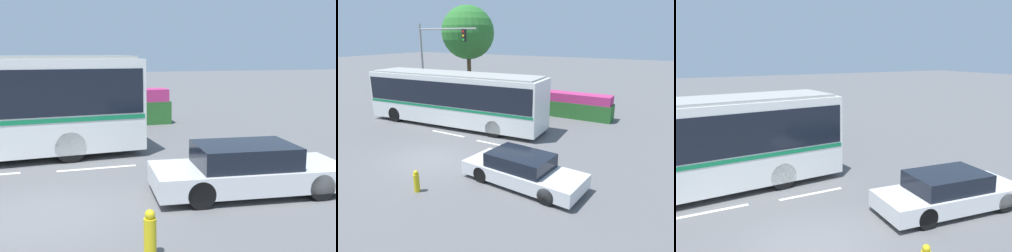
{
  "view_description": "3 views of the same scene",
  "coord_description": "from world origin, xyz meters",
  "views": [
    {
      "loc": [
        0.18,
        -9.01,
        3.45
      ],
      "look_at": [
        3.77,
        3.02,
        1.25
      ],
      "focal_mm": 44.17,
      "sensor_mm": 36.0,
      "label": 1
    },
    {
      "loc": [
        9.84,
        -9.87,
        5.68
      ],
      "look_at": [
        2.11,
        3.56,
        1.04
      ],
      "focal_mm": 32.57,
      "sensor_mm": 36.0,
      "label": 2
    },
    {
      "loc": [
        -3.33,
        -8.2,
        4.98
      ],
      "look_at": [
        3.67,
        4.65,
        2.04
      ],
      "focal_mm": 39.42,
      "sensor_mm": 36.0,
      "label": 3
    }
  ],
  "objects": [
    {
      "name": "flowering_hedge",
      "position": [
        0.81,
        10.95,
        0.85
      ],
      "size": [
        10.67,
        1.26,
        1.73
      ],
      "color": "#286028",
      "rests_on": "ground"
    },
    {
      "name": "lane_stripe_near",
      "position": [
        1.59,
        3.27,
        0.01
      ],
      "size": [
        2.4,
        0.16,
        0.01
      ],
      "primitive_type": "cube",
      "color": "silver",
      "rests_on": "ground"
    },
    {
      "name": "ground_plane",
      "position": [
        0.0,
        0.0,
        0.0
      ],
      "size": [
        140.0,
        140.0,
        0.0
      ],
      "primitive_type": "plane",
      "color": "#5B5B5E"
    },
    {
      "name": "lane_stripe_mid",
      "position": [
        -1.83,
        3.42,
        0.01
      ],
      "size": [
        2.4,
        0.16,
        0.01
      ],
      "primitive_type": "cube",
      "color": "silver",
      "rests_on": "ground"
    },
    {
      "name": "sedan_foreground",
      "position": [
        4.92,
        -0.04,
        0.6
      ],
      "size": [
        4.99,
        2.35,
        1.26
      ],
      "rotation": [
        0.0,
        0.0,
        -0.1
      ],
      "color": "silver",
      "rests_on": "ground"
    }
  ]
}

